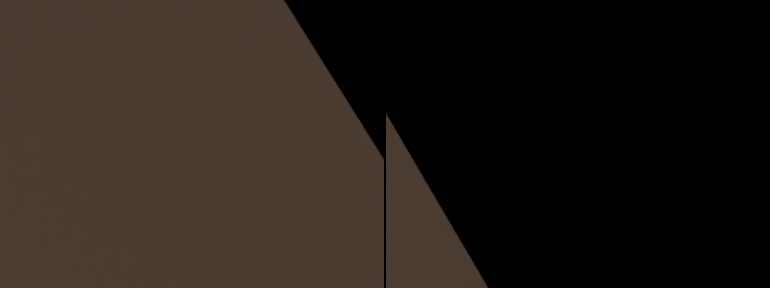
{
  "view_description": "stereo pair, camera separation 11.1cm",
  "coord_description": "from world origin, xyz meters",
  "views": [
    {
      "loc": [
        -2.04,
        3.36,
        2.17
      ],
      "look_at": [
        -0.1,
        0.5,
        0.55
      ],
      "focal_mm": 30.8,
      "sensor_mm": 36.0,
      "label": 1
    },
    {
      "loc": [
        -2.13,
        3.29,
        2.17
      ],
      "look_at": [
        -0.1,
        0.5,
        0.55
      ],
      "focal_mm": 30.8,
      "sensor_mm": 36.0,
      "label": 2
    }
  ],
  "objects": [
    {
      "name": "ground",
      "position": [
        0.0,
        0.0,
        0.0
      ],
      "size": [
        12.0,
        12.0,
        0.0
      ],
      "primitive_type": "plane",
      "color": "brown"
    },
    {
      "name": "couch",
      "position": [
        -1.09,
        1.72,
        0.33
      ],
      "size": [
        1.93,
        0.92,
        1.0
      ],
      "color": "silver",
      "rests_on": "ground"
    },
    {
      "name": "armchair",
      "position": [
        -0.58,
        0.42,
        0.36
      ],
      "size": [
        0.78,
        0.8,
        0.87
      ],
      "color": "#B78C3F",
      "rests_on": "ground"
    },
    {
      "name": "laptop_desk",
      "position": [
        0.25,
        1.1,
        0.42
      ],
      "size": [
        0.56,
        0.44,
        0.48
      ],
      "color": "olive",
      "rests_on": "ground"
    },
    {
      "name": "laptop",
      "position": [
        0.24,
        1.14,
        0.53
      ],
      "size": [
        0.35,
        0.29,
        0.21
      ],
      "color": "silver",
      "rests_on": "laptop_desk"
    },
    {
      "name": "wicker_hamper",
      "position": [
        0.36,
        -0.08,
        0.24
      ],
      "size": [
        0.45,
        0.45,
        0.48
      ],
      "color": "brown",
      "rests_on": "ground"
    },
    {
      "name": "book_stack_hamper",
      "position": [
        0.36,
        -0.08,
        0.55
      ],
      "size": [
        0.28,
        0.22,
        0.13
      ],
      "color": "#338C4C",
      "rests_on": "wicker_hamper"
    },
    {
      "name": "yellow_mug",
      "position": [
        0.37,
        -0.03,
        0.66
      ],
      "size": [
        0.08,
        0.08,
        0.1
      ],
      "primitive_type": "cylinder",
      "color": "#D8D866",
      "rests_on": "book_stack_hamper"
    },
    {
      "name": "tv_remote",
      "position": [
        0.46,
        -0.16,
        0.49
      ],
      "size": [
        0.08,
        0.17,
        0.02
      ],
      "primitive_type": "cube",
      "rotation": [
        0.0,
        0.0,
        0.16
      ],
      "color": "#262628",
      "rests_on": "wicker_hamper"
    },
    {
      "name": "ottoman",
      "position": [
        1.18,
        -0.39,
        0.31
      ],
      "size": [
        0.4,
        0.4,
        0.36
      ],
      "color": "tan",
      "rests_on": "ground"
    },
    {
      "name": "circular_rug",
      "position": [
        0.97,
        0.71,
        0.01
      ],
      "size": [
        1.19,
        1.19,
        0.01
      ],
      "primitive_type": "cylinder",
      "color": "beige",
      "rests_on": "ground"
    },
    {
      "name": "pet_bowl_steel",
      "position": [
        1.94,
        -0.35,
        0.03
      ],
      "size": [
        0.2,
        0.2,
        0.05
      ],
      "primitive_type": "cylinder",
      "color": "silver",
      "rests_on": "ground"
    },
    {
      "name": "pet_bowl_teal",
      "position": [
        2.27,
        -0.37,
        0.03
      ],
      "size": [
        0.2,
        0.2,
        0.05
      ],
      "primitive_type": "cylinder",
      "color": "teal",
      "rests_on": "ground"
    },
    {
      "name": "potted_plant",
      "position": [
        2.57,
        1.02,
        0.33
      ],
      "size": [
        0.34,
        0.34,
        0.55
      ],
      "color": "brown",
      "rests_on": "ground"
    }
  ]
}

